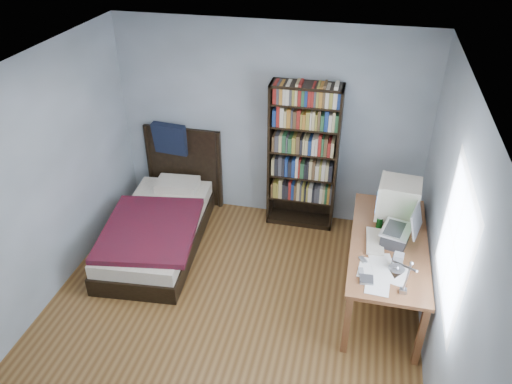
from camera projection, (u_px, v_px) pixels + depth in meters
The scene contains 14 objects.
room at pixel (224, 222), 4.34m from camera, with size 4.20×4.24×2.50m.
desk at pixel (385, 238), 5.51m from camera, with size 0.75×1.72×0.73m.
crt_monitor at pixel (397, 199), 5.13m from camera, with size 0.45×0.41×0.48m.
laptop at pixel (398, 234), 4.87m from camera, with size 0.42×0.40×0.43m.
desk_lamp at pixel (398, 275), 3.79m from camera, with size 0.24×0.53×0.62m.
keyboard at pixel (375, 242), 4.94m from camera, with size 0.17×0.43×0.03m, color beige.
speaker at pixel (398, 262), 4.56m from camera, with size 0.09×0.09×0.17m, color gray.
soda_can at pixel (379, 222), 5.14m from camera, with size 0.07×0.07×0.12m, color #07360C.
mouse at pixel (387, 226), 5.15m from camera, with size 0.06×0.11×0.04m, color silver.
phone_silver at pixel (363, 260), 4.70m from camera, with size 0.05×0.10×0.02m, color silver.
phone_grey at pixel (361, 271), 4.57m from camera, with size 0.04×0.09×0.02m, color gray.
external_drive at pixel (366, 280), 4.46m from camera, with size 0.12×0.12×0.02m, color gray.
bookshelf at pixel (303, 158), 6.03m from camera, with size 0.84×0.30×1.86m.
bed at pixel (160, 223), 6.03m from camera, with size 1.22×2.09×1.16m.
Camera 1 is at (1.09, -3.39, 3.78)m, focal length 35.00 mm.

